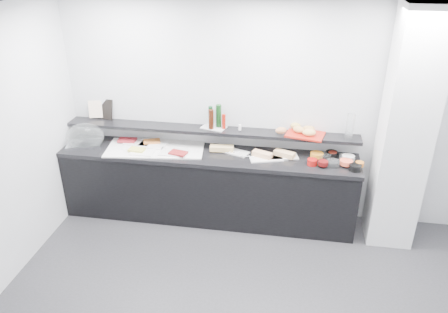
% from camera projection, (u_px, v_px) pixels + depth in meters
% --- Properties ---
extents(back_wall, '(5.00, 0.02, 2.70)m').
position_uv_depth(back_wall, '(268.00, 113.00, 5.23)').
color(back_wall, silver).
rests_on(back_wall, ground).
extents(ceiling, '(5.00, 5.00, 0.00)m').
position_uv_depth(ceiling, '(255.00, 27.00, 2.86)').
color(ceiling, white).
rests_on(ceiling, back_wall).
extents(column, '(0.50, 0.50, 2.70)m').
position_uv_depth(column, '(405.00, 133.00, 4.70)').
color(column, silver).
rests_on(column, ground).
extents(buffet_cabinet, '(3.60, 0.60, 0.85)m').
position_uv_depth(buffet_cabinet, '(208.00, 187.00, 5.48)').
color(buffet_cabinet, black).
rests_on(buffet_cabinet, ground).
extents(counter_top, '(3.62, 0.62, 0.05)m').
position_uv_depth(counter_top, '(207.00, 155.00, 5.28)').
color(counter_top, black).
rests_on(counter_top, buffet_cabinet).
extents(wall_shelf, '(3.60, 0.25, 0.04)m').
position_uv_depth(wall_shelf, '(210.00, 130.00, 5.32)').
color(wall_shelf, black).
rests_on(wall_shelf, back_wall).
extents(cloche_base, '(0.48, 0.39, 0.04)m').
position_uv_depth(cloche_base, '(84.00, 144.00, 5.46)').
color(cloche_base, silver).
rests_on(cloche_base, counter_top).
extents(cloche_dome, '(0.54, 0.44, 0.34)m').
position_uv_depth(cloche_dome, '(85.00, 137.00, 5.41)').
color(cloche_dome, white).
rests_on(cloche_dome, cloche_base).
extents(linen_runner, '(1.25, 0.70, 0.01)m').
position_uv_depth(linen_runner, '(155.00, 148.00, 5.38)').
color(linen_runner, white).
rests_on(linen_runner, counter_top).
extents(platter_meat_a, '(0.33, 0.23, 0.01)m').
position_uv_depth(platter_meat_a, '(138.00, 142.00, 5.51)').
color(platter_meat_a, silver).
rests_on(platter_meat_a, linen_runner).
extents(food_meat_a, '(0.23, 0.16, 0.02)m').
position_uv_depth(food_meat_a, '(127.00, 140.00, 5.52)').
color(food_meat_a, maroon).
rests_on(food_meat_a, platter_meat_a).
extents(platter_salmon, '(0.36, 0.26, 0.01)m').
position_uv_depth(platter_salmon, '(153.00, 145.00, 5.44)').
color(platter_salmon, white).
rests_on(platter_salmon, linen_runner).
extents(food_salmon, '(0.24, 0.19, 0.02)m').
position_uv_depth(food_salmon, '(152.00, 141.00, 5.49)').
color(food_salmon, orange).
rests_on(food_salmon, platter_salmon).
extents(platter_cheese, '(0.28, 0.19, 0.01)m').
position_uv_depth(platter_cheese, '(142.00, 152.00, 5.24)').
color(platter_cheese, white).
rests_on(platter_cheese, linen_runner).
extents(food_cheese, '(0.20, 0.14, 0.02)m').
position_uv_depth(food_cheese, '(137.00, 150.00, 5.27)').
color(food_cheese, '#D6D053').
rests_on(food_cheese, platter_cheese).
extents(platter_meat_b, '(0.35, 0.24, 0.01)m').
position_uv_depth(platter_meat_b, '(174.00, 152.00, 5.25)').
color(platter_meat_b, white).
rests_on(platter_meat_b, linen_runner).
extents(food_meat_b, '(0.23, 0.17, 0.02)m').
position_uv_depth(food_meat_b, '(178.00, 153.00, 5.19)').
color(food_meat_b, maroon).
rests_on(food_meat_b, platter_meat_b).
extents(sandwich_plate_left, '(0.42, 0.29, 0.01)m').
position_uv_depth(sandwich_plate_left, '(233.00, 152.00, 5.30)').
color(sandwich_plate_left, silver).
rests_on(sandwich_plate_left, counter_top).
extents(sandwich_food_left, '(0.29, 0.13, 0.06)m').
position_uv_depth(sandwich_food_left, '(222.00, 148.00, 5.30)').
color(sandwich_food_left, '#D9B872').
rests_on(sandwich_food_left, sandwich_plate_left).
extents(tongs_left, '(0.16, 0.06, 0.01)m').
position_uv_depth(tongs_left, '(232.00, 152.00, 5.25)').
color(tongs_left, '#A8AAAF').
rests_on(tongs_left, sandwich_plate_left).
extents(sandwich_plate_mid, '(0.41, 0.27, 0.01)m').
position_uv_depth(sandwich_plate_mid, '(266.00, 159.00, 5.12)').
color(sandwich_plate_mid, silver).
rests_on(sandwich_plate_mid, counter_top).
extents(sandwich_food_mid, '(0.25, 0.17, 0.06)m').
position_uv_depth(sandwich_food_mid, '(262.00, 154.00, 5.14)').
color(sandwich_food_mid, '#E3A777').
rests_on(sandwich_food_mid, sandwich_plate_mid).
extents(tongs_mid, '(0.16, 0.02, 0.01)m').
position_uv_depth(tongs_mid, '(246.00, 156.00, 5.15)').
color(tongs_mid, '#A9AAAF').
rests_on(tongs_mid, sandwich_plate_mid).
extents(sandwich_plate_right, '(0.41, 0.25, 0.01)m').
position_uv_depth(sandwich_plate_right, '(282.00, 157.00, 5.17)').
color(sandwich_plate_right, white).
rests_on(sandwich_plate_right, counter_top).
extents(sandwich_food_right, '(0.26, 0.18, 0.06)m').
position_uv_depth(sandwich_food_right, '(284.00, 154.00, 5.16)').
color(sandwich_food_right, '#E0AF75').
rests_on(sandwich_food_right, sandwich_plate_right).
extents(tongs_right, '(0.16, 0.03, 0.01)m').
position_uv_depth(tongs_right, '(282.00, 156.00, 5.15)').
color(tongs_right, silver).
rests_on(tongs_right, sandwich_plate_right).
extents(bowl_glass_fruit, '(0.19, 0.19, 0.07)m').
position_uv_depth(bowl_glass_fruit, '(324.00, 157.00, 5.11)').
color(bowl_glass_fruit, silver).
rests_on(bowl_glass_fruit, counter_top).
extents(fill_glass_fruit, '(0.18, 0.18, 0.05)m').
position_uv_depth(fill_glass_fruit, '(317.00, 155.00, 5.13)').
color(fill_glass_fruit, orange).
rests_on(fill_glass_fruit, bowl_glass_fruit).
extents(bowl_black_jam, '(0.14, 0.14, 0.07)m').
position_uv_depth(bowl_black_jam, '(332.00, 154.00, 5.16)').
color(bowl_black_jam, black).
rests_on(bowl_black_jam, counter_top).
extents(fill_black_jam, '(0.11, 0.11, 0.05)m').
position_uv_depth(fill_black_jam, '(333.00, 154.00, 5.15)').
color(fill_black_jam, '#5B170D').
rests_on(fill_black_jam, bowl_black_jam).
extents(bowl_glass_cream, '(0.22, 0.22, 0.07)m').
position_uv_depth(bowl_glass_cream, '(347.00, 158.00, 5.07)').
color(bowl_glass_cream, silver).
rests_on(bowl_glass_cream, counter_top).
extents(fill_glass_cream, '(0.16, 0.16, 0.05)m').
position_uv_depth(fill_glass_cream, '(348.00, 158.00, 5.06)').
color(fill_glass_cream, white).
rests_on(fill_glass_cream, bowl_glass_cream).
extents(bowl_red_jam, '(0.15, 0.15, 0.07)m').
position_uv_depth(bowl_red_jam, '(312.00, 162.00, 4.99)').
color(bowl_red_jam, maroon).
rests_on(bowl_red_jam, counter_top).
extents(fill_red_jam, '(0.15, 0.15, 0.05)m').
position_uv_depth(fill_red_jam, '(323.00, 163.00, 4.94)').
color(fill_red_jam, '#500B0B').
rests_on(fill_red_jam, bowl_red_jam).
extents(bowl_glass_salmon, '(0.20, 0.20, 0.07)m').
position_uv_depth(bowl_glass_salmon, '(333.00, 163.00, 4.95)').
color(bowl_glass_salmon, silver).
rests_on(bowl_glass_salmon, counter_top).
extents(fill_glass_salmon, '(0.17, 0.17, 0.05)m').
position_uv_depth(fill_glass_salmon, '(346.00, 162.00, 4.96)').
color(fill_glass_salmon, '#FB5C3D').
rests_on(fill_glass_salmon, bowl_glass_salmon).
extents(bowl_black_fruit, '(0.16, 0.16, 0.07)m').
position_uv_depth(bowl_black_fruit, '(355.00, 167.00, 4.87)').
color(bowl_black_fruit, black).
rests_on(bowl_black_fruit, counter_top).
extents(fill_black_fruit, '(0.11, 0.11, 0.05)m').
position_uv_depth(fill_black_fruit, '(360.00, 164.00, 4.92)').
color(fill_black_fruit, orange).
rests_on(fill_black_fruit, bowl_black_fruit).
extents(framed_print, '(0.22, 0.12, 0.26)m').
position_uv_depth(framed_print, '(105.00, 109.00, 5.56)').
color(framed_print, black).
rests_on(framed_print, wall_shelf).
extents(print_art, '(0.18, 0.09, 0.22)m').
position_uv_depth(print_art, '(95.00, 109.00, 5.55)').
color(print_art, beige).
rests_on(print_art, framed_print).
extents(condiment_tray, '(0.33, 0.25, 0.01)m').
position_uv_depth(condiment_tray, '(214.00, 127.00, 5.34)').
color(condiment_tray, white).
rests_on(condiment_tray, wall_shelf).
extents(bottle_green_a, '(0.06, 0.06, 0.26)m').
position_uv_depth(bottle_green_a, '(211.00, 117.00, 5.29)').
color(bottle_green_a, '#0F381A').
rests_on(bottle_green_a, condiment_tray).
extents(bottle_brown, '(0.07, 0.07, 0.24)m').
position_uv_depth(bottle_brown, '(211.00, 119.00, 5.23)').
color(bottle_brown, black).
rests_on(bottle_brown, condiment_tray).
extents(bottle_green_b, '(0.07, 0.07, 0.28)m').
position_uv_depth(bottle_green_b, '(219.00, 116.00, 5.28)').
color(bottle_green_b, '#0F3913').
rests_on(bottle_green_b, condiment_tray).
extents(bottle_hot, '(0.05, 0.05, 0.18)m').
position_uv_depth(bottle_hot, '(224.00, 122.00, 5.25)').
color(bottle_hot, '#9F150B').
rests_on(bottle_hot, condiment_tray).
extents(shaker_salt, '(0.04, 0.04, 0.07)m').
position_uv_depth(shaker_salt, '(225.00, 125.00, 5.31)').
color(shaker_salt, white).
rests_on(shaker_salt, condiment_tray).
extents(shaker_pepper, '(0.04, 0.04, 0.07)m').
position_uv_depth(shaker_pepper, '(240.00, 127.00, 5.23)').
color(shaker_pepper, white).
rests_on(shaker_pepper, condiment_tray).
extents(bread_tray, '(0.49, 0.39, 0.02)m').
position_uv_depth(bread_tray, '(305.00, 134.00, 5.13)').
color(bread_tray, '#AA1D12').
rests_on(bread_tray, wall_shelf).
extents(bread_roll_n, '(0.14, 0.11, 0.08)m').
position_uv_depth(bread_roll_n, '(296.00, 126.00, 5.23)').
color(bread_roll_n, '#B99846').
rests_on(bread_roll_n, bread_tray).
extents(bread_roll_ne, '(0.14, 0.10, 0.08)m').
position_uv_depth(bread_roll_ne, '(310.00, 129.00, 5.14)').
color(bread_roll_ne, '#C4844B').
rests_on(bread_roll_ne, bread_tray).
extents(bread_roll_sw, '(0.16, 0.13, 0.08)m').
position_uv_depth(bread_roll_sw, '(281.00, 130.00, 5.11)').
color(bread_roll_sw, '#B87146').
rests_on(bread_roll_sw, bread_tray).
extents(bread_roll_s, '(0.15, 0.11, 0.08)m').
position_uv_depth(bread_roll_s, '(310.00, 132.00, 5.07)').
color(bread_roll_s, '#D18250').
rests_on(bread_roll_s, bread_tray).
extents(bread_roll_se, '(0.15, 0.10, 0.08)m').
position_uv_depth(bread_roll_se, '(309.00, 133.00, 5.05)').
color(bread_roll_se, '#D6A551').
rests_on(bread_roll_se, bread_tray).
extents(bread_roll_midw, '(0.17, 0.14, 0.08)m').
position_uv_depth(bread_roll_midw, '(299.00, 130.00, 5.13)').
color(bread_roll_midw, tan).
rests_on(bread_roll_midw, bread_tray).
extents(bread_roll_mide, '(0.16, 0.14, 0.08)m').
position_uv_depth(bread_roll_mide, '(309.00, 129.00, 5.14)').
color(bread_roll_mide, '#B38444').
rests_on(bread_roll_mide, bread_tray).
extents(carafe, '(0.09, 0.09, 0.30)m').
position_uv_depth(carafe, '(350.00, 127.00, 4.98)').
color(carafe, silver).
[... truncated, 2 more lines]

